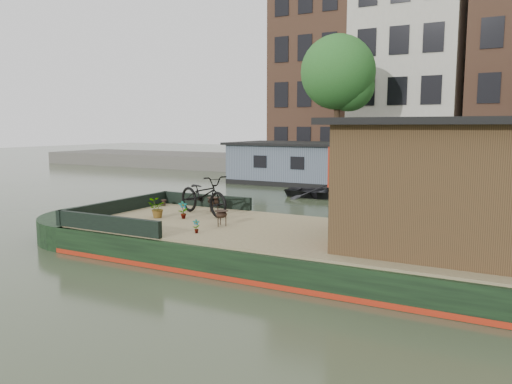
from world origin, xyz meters
The scene contains 18 objects.
ground centered at (0.00, 0.00, 0.00)m, with size 120.00×120.00×0.00m, color #2D3A25.
houseboat_hull centered at (-1.33, 0.00, 0.27)m, with size 14.01×4.02×0.60m.
houseboat_deck centered at (0.00, 0.00, 0.62)m, with size 11.80×3.80×0.05m, color #94825B.
bow_bulwark centered at (-5.07, 0.00, 0.82)m, with size 3.00×4.00×0.35m.
cabin centered at (2.19, 0.00, 1.88)m, with size 4.00×3.50×2.42m.
bicycle centered at (-3.78, 0.80, 1.17)m, with size 0.69×1.97×1.03m, color black.
potted_plant_a centered at (-3.90, 0.08, 0.87)m, with size 0.23×0.15×0.43m, color maroon.
potted_plant_c centered at (-4.56, -0.14, 0.89)m, with size 0.43×0.38×0.48m, color #B56534.
potted_plant_e centered at (-2.65, -1.15, 0.80)m, with size 0.16×0.11×0.30m, color brown.
brazier_front centered at (-2.59, -0.23, 0.83)m, with size 0.33×0.33×0.36m, color black, non-canonical shape.
brazier_rear centered at (-3.79, 1.29, 0.85)m, with size 0.36×0.36×0.39m, color black, non-canonical shape.
bollard_port centered at (-5.60, 1.45, 0.74)m, with size 0.16×0.16×0.18m, color black.
bollard_stbd centered at (-5.60, -1.70, 0.76)m, with size 0.19×0.19×0.22m, color black.
dinghy centered at (-3.64, 9.62, 0.35)m, with size 2.44×3.42×0.71m, color black.
far_houseboat centered at (0.00, 14.00, 0.97)m, with size 20.40×4.40×2.11m.
quay centered at (0.00, 20.50, 0.45)m, with size 60.00×6.00×0.90m, color #47443F.
townhouse_row centered at (0.15, 27.50, 7.90)m, with size 27.25×8.00×16.50m.
tree_left centered at (-6.36, 19.07, 5.89)m, with size 4.40×4.40×7.40m.
Camera 1 is at (3.43, -9.79, 2.92)m, focal length 35.00 mm.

